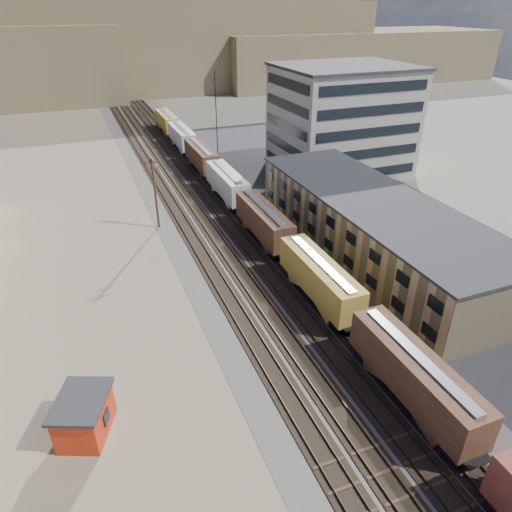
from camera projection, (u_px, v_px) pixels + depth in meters
name	position (u px, v px, depth m)	size (l,w,h in m)	color
ground	(389.00, 442.00, 33.09)	(300.00, 300.00, 0.00)	#6B6356
ballast_bed	(202.00, 199.00, 73.62)	(18.00, 200.00, 0.06)	#4C4742
dirt_yard	(74.00, 248.00, 59.10)	(24.00, 180.00, 0.03)	#7F7457
asphalt_lot	(370.00, 214.00, 68.53)	(26.00, 120.00, 0.04)	#232326
rail_tracks	(199.00, 199.00, 73.40)	(11.40, 200.00, 0.24)	black
freight_train	(244.00, 200.00, 65.94)	(3.00, 119.74, 4.46)	black
warehouse	(372.00, 226.00, 56.39)	(12.40, 40.40, 7.25)	tan
office_tower	(341.00, 120.00, 82.10)	(22.60, 18.60, 18.45)	#9E998E
utility_pole_north	(155.00, 192.00, 61.83)	(2.20, 0.32, 10.00)	#382619
radio_mast	(217.00, 125.00, 79.21)	(1.20, 0.16, 18.00)	black
hills_north	(110.00, 45.00, 162.40)	(265.00, 80.00, 32.00)	brown
maintenance_shed	(84.00, 416.00, 33.00)	(5.04, 5.60, 3.36)	red
parked_car_blue	(364.00, 197.00, 72.24)	(2.49, 5.41, 1.50)	navy
parked_car_far	(354.00, 159.00, 90.24)	(1.56, 3.88, 1.32)	white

